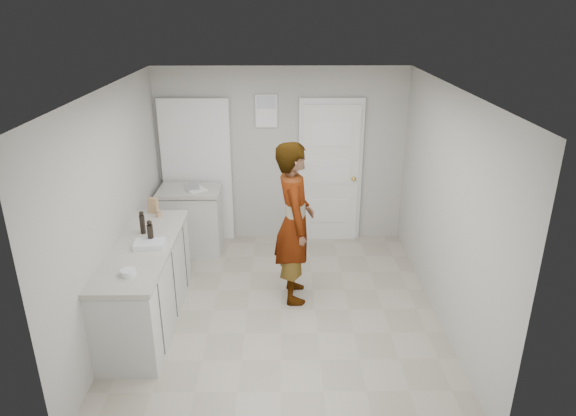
{
  "coord_description": "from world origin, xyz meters",
  "views": [
    {
      "loc": [
        0.03,
        -5.02,
        3.27
      ],
      "look_at": [
        0.08,
        0.4,
        1.1
      ],
      "focal_mm": 32.0,
      "sensor_mm": 36.0,
      "label": 1
    }
  ],
  "objects_px": {
    "person": "(294,223)",
    "cake_mix_box": "(153,206)",
    "oil_cruet_a": "(150,232)",
    "oil_cruet_b": "(142,223)",
    "egg_bowl": "(128,272)",
    "spice_jar": "(159,214)",
    "baking_dish": "(149,244)"
  },
  "relations": [
    {
      "from": "cake_mix_box",
      "to": "oil_cruet_b",
      "type": "height_order",
      "value": "oil_cruet_b"
    },
    {
      "from": "baking_dish",
      "to": "egg_bowl",
      "type": "relative_size",
      "value": 2.28
    },
    {
      "from": "person",
      "to": "spice_jar",
      "type": "bearing_deg",
      "value": 76.62
    },
    {
      "from": "oil_cruet_a",
      "to": "oil_cruet_b",
      "type": "distance_m",
      "value": 0.27
    },
    {
      "from": "person",
      "to": "oil_cruet_b",
      "type": "height_order",
      "value": "person"
    },
    {
      "from": "spice_jar",
      "to": "oil_cruet_b",
      "type": "bearing_deg",
      "value": -97.88
    },
    {
      "from": "cake_mix_box",
      "to": "egg_bowl",
      "type": "bearing_deg",
      "value": -66.4
    },
    {
      "from": "baking_dish",
      "to": "egg_bowl",
      "type": "distance_m",
      "value": 0.61
    },
    {
      "from": "oil_cruet_a",
      "to": "person",
      "type": "bearing_deg",
      "value": 16.43
    },
    {
      "from": "egg_bowl",
      "to": "cake_mix_box",
      "type": "bearing_deg",
      "value": 94.39
    },
    {
      "from": "person",
      "to": "cake_mix_box",
      "type": "height_order",
      "value": "person"
    },
    {
      "from": "oil_cruet_a",
      "to": "egg_bowl",
      "type": "height_order",
      "value": "oil_cruet_a"
    },
    {
      "from": "oil_cruet_b",
      "to": "egg_bowl",
      "type": "bearing_deg",
      "value": -84.16
    },
    {
      "from": "cake_mix_box",
      "to": "spice_jar",
      "type": "xyz_separation_m",
      "value": [
        0.09,
        -0.12,
        -0.05
      ]
    },
    {
      "from": "oil_cruet_a",
      "to": "egg_bowl",
      "type": "distance_m",
      "value": 0.7
    },
    {
      "from": "person",
      "to": "cake_mix_box",
      "type": "distance_m",
      "value": 1.72
    },
    {
      "from": "spice_jar",
      "to": "oil_cruet_a",
      "type": "distance_m",
      "value": 0.71
    },
    {
      "from": "cake_mix_box",
      "to": "oil_cruet_b",
      "type": "bearing_deg",
      "value": -68.69
    },
    {
      "from": "oil_cruet_b",
      "to": "baking_dish",
      "type": "relative_size",
      "value": 0.8
    },
    {
      "from": "person",
      "to": "baking_dish",
      "type": "xyz_separation_m",
      "value": [
        -1.51,
        -0.54,
        0.0
      ]
    },
    {
      "from": "oil_cruet_a",
      "to": "spice_jar",
      "type": "bearing_deg",
      "value": 96.27
    },
    {
      "from": "spice_jar",
      "to": "oil_cruet_b",
      "type": "relative_size",
      "value": 0.32
    },
    {
      "from": "cake_mix_box",
      "to": "baking_dish",
      "type": "relative_size",
      "value": 0.58
    },
    {
      "from": "spice_jar",
      "to": "egg_bowl",
      "type": "xyz_separation_m",
      "value": [
        0.03,
        -1.4,
        -0.01
      ]
    },
    {
      "from": "spice_jar",
      "to": "egg_bowl",
      "type": "bearing_deg",
      "value": -88.75
    },
    {
      "from": "person",
      "to": "oil_cruet_a",
      "type": "bearing_deg",
      "value": 102.09
    },
    {
      "from": "person",
      "to": "egg_bowl",
      "type": "bearing_deg",
      "value": 121.79
    },
    {
      "from": "spice_jar",
      "to": "cake_mix_box",
      "type": "bearing_deg",
      "value": 124.79
    },
    {
      "from": "oil_cruet_b",
      "to": "person",
      "type": "bearing_deg",
      "value": 7.31
    },
    {
      "from": "oil_cruet_b",
      "to": "egg_bowl",
      "type": "xyz_separation_m",
      "value": [
        0.1,
        -0.93,
        -0.1
      ]
    },
    {
      "from": "cake_mix_box",
      "to": "egg_bowl",
      "type": "distance_m",
      "value": 1.53
    },
    {
      "from": "spice_jar",
      "to": "oil_cruet_b",
      "type": "xyz_separation_m",
      "value": [
        -0.06,
        -0.47,
        0.08
      ]
    }
  ]
}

